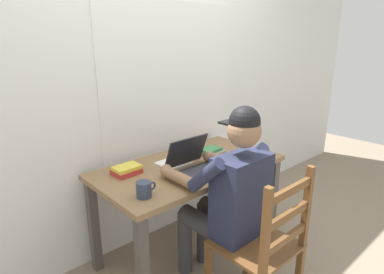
{
  "coord_description": "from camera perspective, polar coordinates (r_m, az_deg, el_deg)",
  "views": [
    {
      "loc": [
        -1.41,
        -1.6,
        1.58
      ],
      "look_at": [
        -0.02,
        -0.05,
        0.95
      ],
      "focal_mm": 30.07,
      "sensor_mm": 36.0,
      "label": 1
    }
  ],
  "objects": [
    {
      "name": "ground_plane",
      "position": [
        2.65,
        -0.4,
        -19.64
      ],
      "size": [
        8.0,
        8.0,
        0.0
      ],
      "primitive_type": "plane",
      "color": "gray"
    },
    {
      "name": "back_wall",
      "position": [
        2.49,
        -7.1,
        10.25
      ],
      "size": [
        6.0,
        0.08,
        2.6
      ],
      "color": "silver",
      "rests_on": "ground"
    },
    {
      "name": "desk",
      "position": [
        2.33,
        -0.43,
        -7.21
      ],
      "size": [
        1.33,
        0.71,
        0.73
      ],
      "color": "olive",
      "rests_on": "ground"
    },
    {
      "name": "seated_person",
      "position": [
        1.99,
        6.29,
        -9.98
      ],
      "size": [
        0.5,
        0.6,
        1.24
      ],
      "color": "#232842",
      "rests_on": "ground"
    },
    {
      "name": "wooden_chair",
      "position": [
        1.96,
        12.51,
        -18.43
      ],
      "size": [
        0.42,
        0.42,
        0.94
      ],
      "color": "brown",
      "rests_on": "ground"
    },
    {
      "name": "laptop",
      "position": [
        2.16,
        0.63,
        -4.81
      ],
      "size": [
        0.33,
        0.31,
        0.22
      ],
      "color": "#232328",
      "rests_on": "desk"
    },
    {
      "name": "computer_mouse",
      "position": [
        2.33,
        5.61,
        -4.21
      ],
      "size": [
        0.06,
        0.1,
        0.03
      ],
      "primitive_type": "ellipsoid",
      "color": "black",
      "rests_on": "desk"
    },
    {
      "name": "coffee_mug_white",
      "position": [
        2.34,
        8.35,
        -3.5
      ],
      "size": [
        0.11,
        0.07,
        0.09
      ],
      "color": "white",
      "rests_on": "desk"
    },
    {
      "name": "coffee_mug_dark",
      "position": [
        1.85,
        -8.48,
        -9.17
      ],
      "size": [
        0.13,
        0.09,
        0.09
      ],
      "color": "#2D384C",
      "rests_on": "desk"
    },
    {
      "name": "book_stack_main",
      "position": [
        2.49,
        3.48,
        -2.56
      ],
      "size": [
        0.19,
        0.16,
        0.05
      ],
      "color": "gray",
      "rests_on": "desk"
    },
    {
      "name": "book_stack_side",
      "position": [
        2.17,
        -11.52,
        -5.75
      ],
      "size": [
        0.18,
        0.15,
        0.06
      ],
      "color": "#BC332D",
      "rests_on": "desk"
    },
    {
      "name": "paper_pile_near_laptop",
      "position": [
        2.32,
        -3.3,
        -4.58
      ],
      "size": [
        0.22,
        0.19,
        0.01
      ],
      "primitive_type": "cube",
      "rotation": [
        0.0,
        0.0,
        0.04
      ],
      "color": "white",
      "rests_on": "desk"
    },
    {
      "name": "paper_pile_back_corner",
      "position": [
        2.33,
        7.9,
        -4.58
      ],
      "size": [
        0.24,
        0.2,
        0.01
      ],
      "primitive_type": "cube",
      "rotation": [
        0.0,
        0.0,
        0.22
      ],
      "color": "silver",
      "rests_on": "desk"
    }
  ]
}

